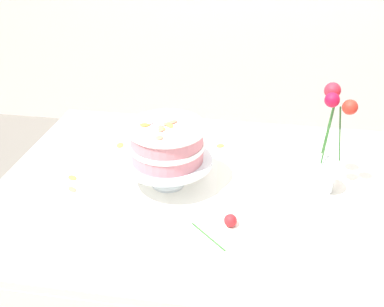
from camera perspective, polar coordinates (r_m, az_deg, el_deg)
The scene contains 10 objects.
dining_table at distance 1.47m, azimuth 1.88°, elevation -7.73°, with size 1.40×1.00×0.74m.
linen_napkin at distance 1.44m, azimuth -3.14°, elevation -4.05°, with size 0.32×0.32×0.00m, color white.
cake_stand at distance 1.40m, azimuth -3.23°, elevation -1.28°, with size 0.29×0.29×0.10m.
layer_cake at distance 1.36m, azimuth -3.33°, elevation 1.54°, with size 0.24×0.24×0.13m.
flower_vase at distance 1.42m, azimuth 17.47°, elevation -0.06°, with size 0.12×0.12×0.35m.
fallen_rose at distance 1.26m, azimuth 4.92°, elevation -8.91°, with size 0.13×0.13×0.04m.
loose_petal_0 at distance 1.69m, azimuth -9.46°, elevation 1.09°, with size 0.04×0.03×0.00m, color yellow.
loose_petal_1 at distance 1.67m, azimuth 3.75°, elevation 1.05°, with size 0.03×0.03×0.01m, color yellow.
loose_petal_2 at distance 1.47m, azimuth -15.52°, elevation -4.57°, with size 0.04×0.02×0.00m, color #E56B51.
loose_petal_3 at distance 1.53m, azimuth -15.50°, elevation -3.08°, with size 0.04×0.02×0.01m, color yellow.
Camera 1 is at (0.14, -1.18, 1.55)m, focal length 40.44 mm.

